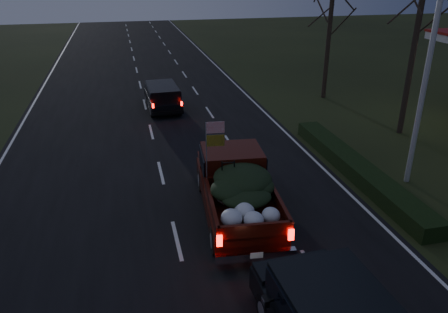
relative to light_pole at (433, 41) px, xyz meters
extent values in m
plane|color=black|center=(-9.50, -2.00, -5.48)|extent=(120.00, 120.00, 0.00)
cube|color=black|center=(-9.50, -2.00, -5.47)|extent=(14.00, 120.00, 0.02)
cube|color=black|center=(-1.70, 1.00, -5.18)|extent=(1.00, 10.00, 0.60)
cylinder|color=silver|center=(0.00, 0.00, -0.98)|extent=(0.20, 0.20, 9.00)
cylinder|color=black|center=(3.00, 5.00, -1.23)|extent=(0.28, 0.28, 8.50)
cylinder|color=black|center=(2.00, 12.00, -1.98)|extent=(0.28, 0.28, 7.00)
cube|color=#401008|center=(-7.27, -0.85, -4.81)|extent=(2.71, 5.76, 0.61)
cube|color=#401008|center=(-7.19, 0.16, -3.97)|extent=(2.21, 1.96, 1.01)
cube|color=black|center=(-7.19, 0.16, -3.86)|extent=(2.32, 1.86, 0.61)
cube|color=#401008|center=(-7.40, -2.30, -4.48)|extent=(2.33, 3.30, 0.07)
ellipsoid|color=black|center=(-7.29, -1.74, -3.97)|extent=(1.95, 2.16, 0.67)
cylinder|color=gray|center=(-8.27, -0.76, -3.19)|extent=(0.03, 0.03, 2.24)
cube|color=red|center=(-7.97, -0.79, -2.26)|extent=(0.58, 0.07, 0.38)
cube|color=gold|center=(-7.97, -0.79, -2.71)|extent=(0.58, 0.07, 0.38)
cube|color=black|center=(-8.49, 11.86, -4.94)|extent=(1.90, 4.29, 0.53)
cube|color=black|center=(-8.48, 11.64, -4.34)|extent=(1.76, 3.14, 0.70)
cube|color=black|center=(-8.48, 11.64, -4.27)|extent=(1.84, 3.05, 0.42)
cube|color=black|center=(-8.13, -6.55, -4.21)|extent=(0.12, 0.24, 0.17)
camera|label=1|loc=(-10.69, -13.51, 2.44)|focal=35.00mm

